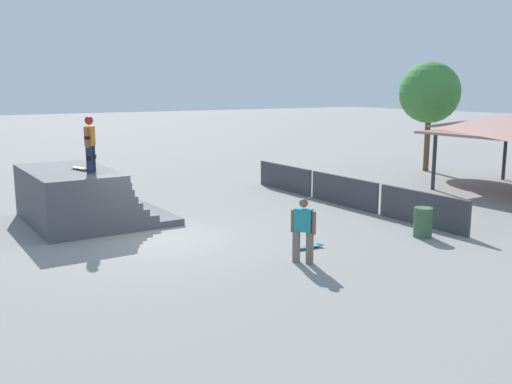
% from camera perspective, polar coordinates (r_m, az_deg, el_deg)
% --- Properties ---
extents(ground_plane, '(160.00, 160.00, 0.00)m').
position_cam_1_polar(ground_plane, '(16.29, -10.02, -4.68)').
color(ground_plane, gray).
extents(quarter_pipe_ramp, '(4.47, 4.07, 1.70)m').
position_cam_1_polar(quarter_pipe_ramp, '(18.78, -17.31, -0.58)').
color(quarter_pipe_ramp, '#4C4C51').
rests_on(quarter_pipe_ramp, ground).
extents(skater_on_deck, '(0.68, 0.51, 1.67)m').
position_cam_1_polar(skater_on_deck, '(17.65, -16.27, 4.99)').
color(skater_on_deck, '#1E2347').
rests_on(skater_on_deck, quarter_pipe_ramp).
extents(skateboard_on_deck, '(0.85, 0.40, 0.09)m').
position_cam_1_polar(skateboard_on_deck, '(18.34, -17.15, 2.29)').
color(skateboard_on_deck, green).
rests_on(skateboard_on_deck, quarter_pipe_ramp).
extents(bystander_walking, '(0.59, 0.43, 1.59)m').
position_cam_1_polar(bystander_walking, '(13.78, 4.75, -3.54)').
color(bystander_walking, '#6B6051').
rests_on(bystander_walking, ground).
extents(skateboard_on_ground, '(0.27, 0.80, 0.09)m').
position_cam_1_polar(skateboard_on_ground, '(15.22, 5.41, -5.41)').
color(skateboard_on_ground, red).
rests_on(skateboard_on_ground, ground).
extents(barrier_fence, '(10.69, 0.12, 1.05)m').
position_cam_1_polar(barrier_fence, '(20.74, 8.74, 0.10)').
color(barrier_fence, '#3D3D42').
rests_on(barrier_fence, ground).
extents(tree_beside_pavilion, '(3.03, 3.03, 5.46)m').
position_cam_1_polar(tree_beside_pavilion, '(30.10, 16.98, 9.45)').
color(tree_beside_pavilion, brown).
rests_on(tree_beside_pavilion, ground).
extents(trash_bin, '(0.52, 0.52, 0.85)m').
position_cam_1_polar(trash_bin, '(16.88, 16.36, -2.93)').
color(trash_bin, '#385B3D').
rests_on(trash_bin, ground).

